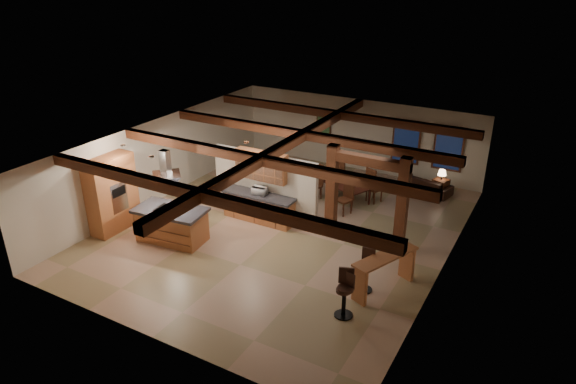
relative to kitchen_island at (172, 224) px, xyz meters
name	(u,v)px	position (x,y,z in m)	size (l,w,h in m)	color
ground	(284,228)	(2.60, 2.30, -0.53)	(12.00, 12.00, 0.00)	tan
room_walls	(284,177)	(2.60, 2.30, 1.25)	(12.00, 12.00, 12.00)	beige
ceiling_beams	(284,147)	(2.60, 2.30, 2.23)	(10.00, 12.00, 0.28)	#3C1E0F
timber_posts	(367,188)	(5.10, 2.80, 1.23)	(2.50, 0.30, 2.90)	#3C1E0F
partition_wall	(265,185)	(1.60, 2.80, 0.57)	(3.80, 0.18, 2.20)	beige
pantry_cabinet	(112,194)	(-2.07, -0.30, 0.67)	(0.67, 1.60, 2.40)	#A65C35
back_counter	(259,207)	(1.60, 2.41, -0.06)	(2.50, 0.66, 0.94)	#A65C35
upper_display_cabinet	(261,166)	(1.60, 2.61, 1.32)	(1.80, 0.36, 0.95)	#A65C35
range_hood	(168,186)	(0.00, 0.00, 1.25)	(1.10, 1.10, 1.40)	silver
back_windows	(427,145)	(5.40, 8.23, 0.97)	(2.70, 0.07, 1.70)	#3C1E0F
framed_art	(324,124)	(1.10, 8.24, 1.17)	(0.65, 0.05, 0.85)	#3C1E0F
recessed_cans	(174,148)	(0.06, 0.37, 2.34)	(3.16, 2.46, 0.03)	silver
kitchen_island	(172,224)	(0.00, 0.00, 0.00)	(2.26, 1.38, 1.06)	#A65C35
dining_table	(344,192)	(3.39, 5.22, -0.21)	(1.83, 1.02, 0.64)	#3D170F
sofa	(425,184)	(5.71, 7.39, -0.25)	(1.93, 0.75, 0.56)	black
microwave	(260,191)	(1.64, 2.41, 0.54)	(0.47, 0.32, 0.26)	silver
bar_counter	(385,267)	(6.51, 0.64, 0.16)	(1.21, 2.00, 1.03)	#A65C35
side_table	(440,187)	(6.26, 7.38, -0.23)	(0.48, 0.48, 0.60)	#3C1E0F
table_lamp	(442,173)	(6.26, 7.38, 0.32)	(0.31, 0.31, 0.36)	black
bar_stool_a	(345,293)	(6.05, -0.80, 0.09)	(0.46, 0.47, 1.23)	black
bar_stool_b	(345,295)	(6.04, -0.82, 0.05)	(0.43, 0.44, 1.15)	black
bar_stool_c	(366,270)	(6.09, 0.43, 0.05)	(0.40, 0.41, 1.16)	black
dining_chairs	(344,183)	(3.39, 5.22, 0.12)	(2.54, 2.54, 1.29)	#3C1E0F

